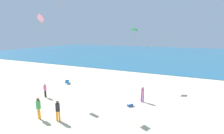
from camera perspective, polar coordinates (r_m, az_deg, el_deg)
name	(u,v)px	position (r m, az deg, el deg)	size (l,w,h in m)	color
ground_plane	(119,98)	(16.87, 2.30, -10.43)	(120.00, 120.00, 0.00)	beige
ocean_water	(170,54)	(56.98, 18.89, 4.19)	(120.00, 60.00, 0.05)	#236084
beach_chair_near_camera	(68,82)	(21.96, -14.68, -4.99)	(0.58, 0.69, 0.59)	#2370B2
cooler_box	(130,105)	(15.13, 6.07, -12.52)	(0.55, 0.59, 0.27)	#2D56B7
person_1	(142,93)	(15.93, 10.22, -8.65)	(0.35, 0.35, 1.48)	purple
person_2	(45,89)	(18.07, -21.65, -7.06)	(0.34, 0.34, 1.39)	black
person_3	(38,107)	(13.78, -23.56, -12.20)	(0.41, 0.41, 1.63)	orange
person_4	(58,109)	(13.01, -17.83, -13.44)	(0.42, 0.42, 1.54)	orange
kite_pink	(40,18)	(18.21, -22.97, 14.90)	(0.99, 0.42, 1.77)	pink
kite_green	(135,29)	(20.53, 7.62, 12.56)	(0.97, 1.03, 1.14)	green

